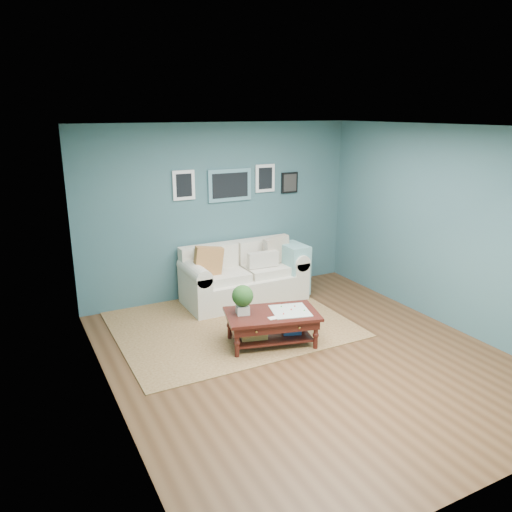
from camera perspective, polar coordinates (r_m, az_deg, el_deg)
room_shell at (r=5.75m, az=5.77°, el=1.01°), size 5.00×5.02×2.70m
area_rug at (r=7.02m, az=-2.88°, el=-7.78°), size 3.09×2.47×0.01m
loveseat at (r=7.77m, az=-0.92°, el=-2.19°), size 1.91×0.87×0.98m
coffee_table at (r=6.31m, az=1.26°, el=-7.14°), size 1.28×0.94×0.80m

